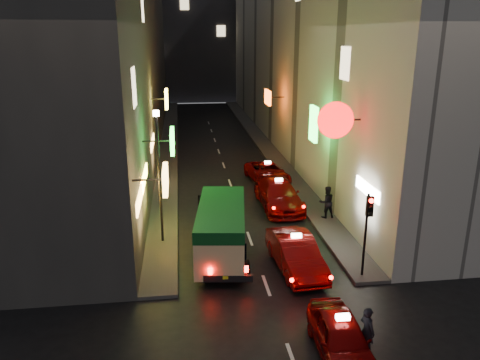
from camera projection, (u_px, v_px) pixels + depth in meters
name	position (u px, v px, depth m)	size (l,w,h in m)	color
building_left	(119.00, 41.00, 39.10)	(7.51, 52.00, 18.00)	#3C3936
building_right	(305.00, 41.00, 41.05)	(8.01, 52.00, 18.00)	#A9A39B
building_far	(198.00, 24.00, 69.77)	(30.00, 10.00, 22.00)	#302F34
sidewalk_left	(169.00, 144.00, 42.22)	(1.50, 52.00, 0.15)	#413E3C
sidewalk_right	(262.00, 141.00, 43.26)	(1.50, 52.00, 0.15)	#413E3C
minibus	(221.00, 226.00, 20.51)	(2.68, 5.89, 2.44)	#D6C085
taxi_near	(342.00, 335.00, 14.32)	(2.11, 4.84, 1.69)	#6C0403
taxi_second	(296.00, 251.00, 19.68)	(2.58, 5.49, 1.87)	#6C0403
taxi_third	(279.00, 192.00, 26.85)	(2.47, 5.73, 1.97)	#6C0403
taxi_far	(268.00, 171.00, 31.47)	(2.69, 4.96, 1.67)	#6C0403
pedestrian_crossing	(367.00, 328.00, 14.41)	(0.60, 0.39, 1.83)	black
pedestrian_sidewalk	(327.00, 200.00, 24.87)	(0.74, 0.47, 1.98)	black
traffic_light	(368.00, 218.00, 18.28)	(0.26, 0.43, 3.50)	black
lamp_post	(159.00, 169.00, 21.26)	(0.28, 0.28, 6.22)	black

